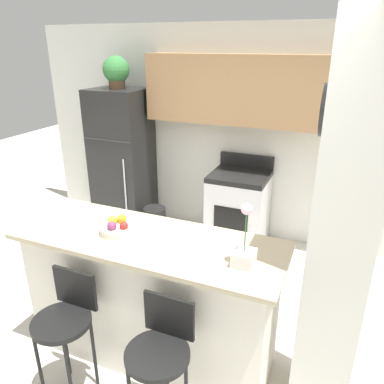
{
  "coord_description": "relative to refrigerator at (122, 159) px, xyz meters",
  "views": [
    {
      "loc": [
        1.2,
        -2.03,
        2.33
      ],
      "look_at": [
        0.0,
        0.8,
        1.1
      ],
      "focal_mm": 35.0,
      "sensor_mm": 36.0,
      "label": 1
    }
  ],
  "objects": [
    {
      "name": "trash_bin",
      "position": [
        0.56,
        -0.2,
        -0.71
      ],
      "size": [
        0.28,
        0.28,
        0.38
      ],
      "color": "black",
      "rests_on": "ground_plane"
    },
    {
      "name": "pillar_right",
      "position": [
        2.74,
        -1.88,
        0.38
      ],
      "size": [
        0.38,
        0.32,
        2.55
      ],
      "color": "silver",
      "rests_on": "ground_plane"
    },
    {
      "name": "bar_stool_right",
      "position": [
        1.84,
        -2.48,
        -0.29
      ],
      "size": [
        0.39,
        0.39,
        0.92
      ],
      "color": "black",
      "rests_on": "ground_plane"
    },
    {
      "name": "counter_bar",
      "position": [
        1.48,
        -1.96,
        -0.38
      ],
      "size": [
        1.96,
        0.71,
        1.04
      ],
      "color": "silver",
      "rests_on": "ground_plane"
    },
    {
      "name": "orchid_vase",
      "position": [
        2.2,
        -2.04,
        0.25
      ],
      "size": [
        0.14,
        0.14,
        0.42
      ],
      "color": "white",
      "rests_on": "counter_bar"
    },
    {
      "name": "bar_stool_left",
      "position": [
        1.13,
        -2.48,
        -0.29
      ],
      "size": [
        0.39,
        0.39,
        0.92
      ],
      "color": "black",
      "rests_on": "ground_plane"
    },
    {
      "name": "refrigerator",
      "position": [
        0.0,
        0.0,
        0.0
      ],
      "size": [
        0.69,
        0.63,
        1.8
      ],
      "color": "black",
      "rests_on": "ground_plane"
    },
    {
      "name": "ground_plane",
      "position": [
        1.48,
        -1.96,
        -0.9
      ],
      "size": [
        14.0,
        14.0,
        0.0
      ],
      "primitive_type": "plane",
      "color": "beige"
    },
    {
      "name": "wall_back",
      "position": [
        1.61,
        0.28,
        0.62
      ],
      "size": [
        5.6,
        0.38,
        2.55
      ],
      "color": "silver",
      "rests_on": "ground_plane"
    },
    {
      "name": "potted_plant_on_fridge",
      "position": [
        -0.0,
        0.0,
        1.11
      ],
      "size": [
        0.32,
        0.32,
        0.38
      ],
      "color": "brown",
      "rests_on": "refrigerator"
    },
    {
      "name": "stove_range",
      "position": [
        1.59,
        0.01,
        -0.44
      ],
      "size": [
        0.66,
        0.62,
        1.07
      ],
      "color": "silver",
      "rests_on": "ground_plane"
    },
    {
      "name": "fruit_bowl",
      "position": [
        1.24,
        -1.97,
        0.18
      ],
      "size": [
        0.27,
        0.27,
        0.11
      ],
      "color": "silver",
      "rests_on": "counter_bar"
    }
  ]
}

